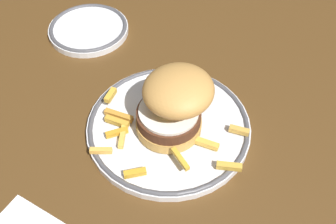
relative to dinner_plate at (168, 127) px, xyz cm
name	(u,v)px	position (x,y,z in cm)	size (l,w,h in cm)	color
ground_plane	(158,134)	(-1.80, 0.33, -2.84)	(117.84, 106.53, 4.00)	#503317
dinner_plate	(168,127)	(0.00, 0.00, 0.00)	(25.88, 25.88, 1.60)	silver
burger	(174,103)	(0.90, 0.11, 6.06)	(13.96, 13.85, 10.56)	gold
fries_pile	(157,128)	(-1.35, -1.61, 1.34)	(23.49, 20.98, 2.12)	gold
side_plate	(88,29)	(-22.39, 19.30, 0.00)	(15.73, 15.73, 1.60)	silver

